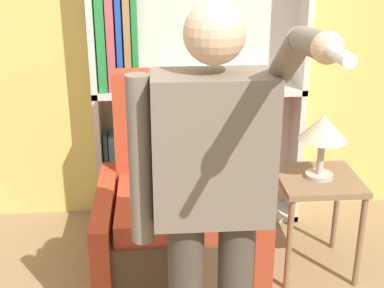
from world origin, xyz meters
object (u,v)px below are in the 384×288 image
Objects in this scene: armchair at (178,220)px; table_lamp at (323,131)px; bookcase at (174,91)px; side_table at (317,193)px; person_standing at (212,194)px.

armchair is 3.14× the size of table_lamp.
bookcase reaches higher than side_table.
bookcase is at bearing 92.50° from person_standing.
person_standing is at bearing -84.50° from armchair.
person_standing is 4.51× the size of table_lamp.
person_standing is 2.81× the size of side_table.
side_table is (0.75, 0.96, -0.50)m from person_standing.
bookcase is 5.02× the size of table_lamp.
bookcase is at bearing 138.58° from table_lamp.
side_table is 1.61× the size of table_lamp.
armchair is at bearing -178.78° from table_lamp.
armchair is at bearing 95.50° from person_standing.
armchair is 0.70× the size of person_standing.
bookcase is 1.19m from side_table.
bookcase is 1.60× the size of armchair.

